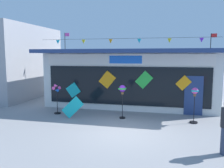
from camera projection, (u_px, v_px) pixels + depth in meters
ground_plane at (125, 132)px, 9.38m from camera, size 80.00×80.00×0.00m
kite_shop_building at (132, 76)px, 14.99m from camera, size 10.11×6.11×4.52m
wind_spinner_far_left at (57, 94)px, 12.12m from camera, size 0.41×0.34×1.56m
wind_spinner_left at (122, 92)px, 11.20m from camera, size 0.33×0.33×1.62m
wind_spinner_center_left at (195, 98)px, 10.45m from camera, size 0.35×0.35×1.61m
display_kite_on_ground at (73, 107)px, 11.29m from camera, size 1.09×0.17×1.09m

